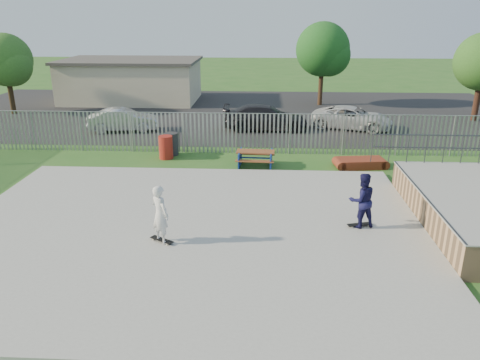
{
  "coord_description": "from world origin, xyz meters",
  "views": [
    {
      "loc": [
        2.35,
        -13.3,
        6.64
      ],
      "look_at": [
        1.55,
        2.0,
        1.1
      ],
      "focal_mm": 35.0,
      "sensor_mm": 36.0,
      "label": 1
    }
  ],
  "objects_px": {
    "tree_left": "(5,60)",
    "tree_mid": "(323,49)",
    "car_dark": "(266,118)",
    "funbox": "(360,163)",
    "trash_bin_red": "(166,147)",
    "car_white": "(352,118)",
    "picnic_table": "(255,158)",
    "car_silver": "(123,120)",
    "trash_bin_grey": "(171,144)",
    "skater_navy": "(362,200)",
    "skater_white": "(160,214)"
  },
  "relations": [
    {
      "from": "car_white",
      "to": "tree_mid",
      "type": "xyz_separation_m",
      "value": [
        -1.07,
        7.58,
        3.37
      ]
    },
    {
      "from": "trash_bin_red",
      "to": "skater_white",
      "type": "bearing_deg",
      "value": -79.38
    },
    {
      "from": "car_dark",
      "to": "tree_mid",
      "type": "bearing_deg",
      "value": -28.75
    },
    {
      "from": "car_silver",
      "to": "skater_white",
      "type": "xyz_separation_m",
      "value": [
        5.21,
        -14.04,
        0.36
      ]
    },
    {
      "from": "car_white",
      "to": "skater_white",
      "type": "xyz_separation_m",
      "value": [
        -8.22,
        -15.35,
        0.37
      ]
    },
    {
      "from": "trash_bin_red",
      "to": "skater_white",
      "type": "xyz_separation_m",
      "value": [
        1.66,
        -8.83,
        0.49
      ]
    },
    {
      "from": "car_white",
      "to": "tree_mid",
      "type": "distance_m",
      "value": 8.36
    },
    {
      "from": "picnic_table",
      "to": "trash_bin_grey",
      "type": "relative_size",
      "value": 1.62
    },
    {
      "from": "car_silver",
      "to": "picnic_table",
      "type": "bearing_deg",
      "value": -138.74
    },
    {
      "from": "car_white",
      "to": "trash_bin_red",
      "type": "bearing_deg",
      "value": 141.12
    },
    {
      "from": "car_white",
      "to": "car_dark",
      "type": "bearing_deg",
      "value": 113.8
    },
    {
      "from": "trash_bin_red",
      "to": "car_dark",
      "type": "xyz_separation_m",
      "value": [
        4.74,
        5.97,
        0.19
      ]
    },
    {
      "from": "tree_left",
      "to": "skater_navy",
      "type": "relative_size",
      "value": 2.99
    },
    {
      "from": "tree_mid",
      "to": "skater_navy",
      "type": "bearing_deg",
      "value": -92.77
    },
    {
      "from": "tree_mid",
      "to": "skater_white",
      "type": "distance_m",
      "value": 24.21
    },
    {
      "from": "tree_left",
      "to": "tree_mid",
      "type": "relative_size",
      "value": 0.89
    },
    {
      "from": "car_dark",
      "to": "skater_white",
      "type": "bearing_deg",
      "value": 166.03
    },
    {
      "from": "car_silver",
      "to": "skater_navy",
      "type": "relative_size",
      "value": 2.24
    },
    {
      "from": "car_white",
      "to": "tree_left",
      "type": "xyz_separation_m",
      "value": [
        -22.45,
        3.23,
        2.93
      ]
    },
    {
      "from": "car_dark",
      "to": "tree_left",
      "type": "relative_size",
      "value": 0.93
    },
    {
      "from": "car_silver",
      "to": "tree_left",
      "type": "relative_size",
      "value": 0.75
    },
    {
      "from": "trash_bin_red",
      "to": "car_silver",
      "type": "height_order",
      "value": "car_silver"
    },
    {
      "from": "car_silver",
      "to": "tree_mid",
      "type": "xyz_separation_m",
      "value": [
        12.36,
        8.89,
        3.36
      ]
    },
    {
      "from": "car_dark",
      "to": "tree_mid",
      "type": "distance_m",
      "value": 9.66
    },
    {
      "from": "picnic_table",
      "to": "skater_white",
      "type": "height_order",
      "value": "skater_white"
    },
    {
      "from": "trash_bin_grey",
      "to": "skater_white",
      "type": "xyz_separation_m",
      "value": [
        1.51,
        -9.44,
        0.5
      ]
    },
    {
      "from": "funbox",
      "to": "car_silver",
      "type": "distance_m",
      "value": 13.98
    },
    {
      "from": "tree_mid",
      "to": "car_silver",
      "type": "bearing_deg",
      "value": -144.26
    },
    {
      "from": "trash_bin_grey",
      "to": "car_white",
      "type": "xyz_separation_m",
      "value": [
        9.73,
        5.92,
        0.13
      ]
    },
    {
      "from": "tree_left",
      "to": "skater_white",
      "type": "bearing_deg",
      "value": -52.57
    },
    {
      "from": "picnic_table",
      "to": "car_white",
      "type": "bearing_deg",
      "value": 56.32
    },
    {
      "from": "picnic_table",
      "to": "trash_bin_grey",
      "type": "bearing_deg",
      "value": 162.11
    },
    {
      "from": "car_silver",
      "to": "car_dark",
      "type": "height_order",
      "value": "car_dark"
    },
    {
      "from": "car_silver",
      "to": "skater_white",
      "type": "height_order",
      "value": "skater_white"
    },
    {
      "from": "picnic_table",
      "to": "skater_white",
      "type": "bearing_deg",
      "value": -105.48
    },
    {
      "from": "funbox",
      "to": "trash_bin_red",
      "type": "distance_m",
      "value": 9.07
    },
    {
      "from": "picnic_table",
      "to": "trash_bin_red",
      "type": "bearing_deg",
      "value": 170.2
    },
    {
      "from": "trash_bin_grey",
      "to": "skater_navy",
      "type": "xyz_separation_m",
      "value": [
        7.62,
        -8.04,
        0.5
      ]
    },
    {
      "from": "skater_white",
      "to": "car_dark",
      "type": "bearing_deg",
      "value": -60.45
    },
    {
      "from": "trash_bin_red",
      "to": "tree_mid",
      "type": "bearing_deg",
      "value": 58.02
    },
    {
      "from": "car_white",
      "to": "skater_navy",
      "type": "bearing_deg",
      "value": -170.93
    },
    {
      "from": "funbox",
      "to": "trash_bin_grey",
      "type": "height_order",
      "value": "trash_bin_grey"
    },
    {
      "from": "trash_bin_red",
      "to": "car_white",
      "type": "bearing_deg",
      "value": 33.44
    },
    {
      "from": "funbox",
      "to": "skater_white",
      "type": "height_order",
      "value": "skater_white"
    },
    {
      "from": "picnic_table",
      "to": "car_silver",
      "type": "bearing_deg",
      "value": 144.78
    },
    {
      "from": "car_dark",
      "to": "tree_mid",
      "type": "xyz_separation_m",
      "value": [
        4.06,
        8.13,
        3.3
      ]
    },
    {
      "from": "trash_bin_red",
      "to": "tree_left",
      "type": "xyz_separation_m",
      "value": [
        -12.57,
        9.75,
        3.05
      ]
    },
    {
      "from": "car_silver",
      "to": "skater_navy",
      "type": "distance_m",
      "value": 16.97
    },
    {
      "from": "funbox",
      "to": "trash_bin_red",
      "type": "bearing_deg",
      "value": 166.52
    },
    {
      "from": "trash_bin_red",
      "to": "car_dark",
      "type": "height_order",
      "value": "car_dark"
    }
  ]
}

